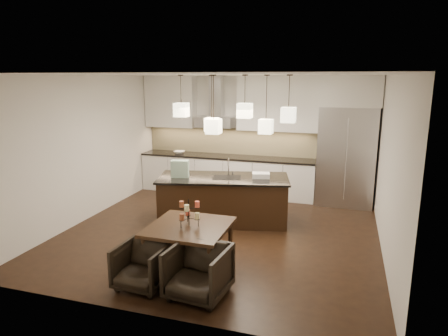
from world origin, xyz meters
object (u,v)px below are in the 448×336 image
(refrigerator, at_px, (346,156))
(armchair_right, at_px, (198,272))
(dining_table, at_px, (190,247))
(armchair_left, at_px, (142,266))
(island_body, at_px, (223,200))

(refrigerator, distance_m, armchair_right, 4.92)
(dining_table, distance_m, armchair_left, 0.79)
(island_body, xyz_separation_m, dining_table, (0.12, -2.05, -0.09))
(refrigerator, distance_m, island_body, 2.95)
(armchair_left, height_order, armchair_right, armchair_right)
(dining_table, height_order, armchair_right, armchair_right)
(dining_table, relative_size, armchair_right, 1.51)
(refrigerator, height_order, armchair_right, refrigerator)
(island_body, height_order, armchair_left, island_body)
(island_body, bearing_deg, armchair_left, -108.95)
(refrigerator, bearing_deg, armchair_left, -118.81)
(island_body, distance_m, armchair_right, 2.78)
(island_body, bearing_deg, armchair_right, -92.30)
(armchair_left, relative_size, armchair_right, 0.89)
(dining_table, height_order, armchair_left, dining_table)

